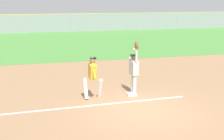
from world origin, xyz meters
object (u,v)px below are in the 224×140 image
object	(u,v)px
parked_car_white	(70,23)
parked_car_red	(108,22)
fielder	(134,68)
runner	(93,75)
parked_car_black	(32,24)
first_base	(132,94)
baseball	(134,49)
parked_car_blue	(140,22)

from	to	relation	value
parked_car_white	parked_car_red	distance (m)	5.40
fielder	parked_car_white	distance (m)	27.85
runner	parked_car_black	distance (m)	28.21
first_base	baseball	world-z (taller)	baseball
parked_car_blue	first_base	bearing A→B (deg)	-114.85
fielder	parked_car_blue	distance (m)	30.20
parked_car_blue	runner	bearing A→B (deg)	-117.72
fielder	runner	bearing A→B (deg)	-0.96
fielder	parked_car_red	world-z (taller)	fielder
baseball	parked_car_red	distance (m)	28.66
baseball	runner	bearing A→B (deg)	-169.68
first_base	parked_car_red	xyz separation A→B (m)	(5.56, 28.41, 0.63)
parked_car_red	parked_car_blue	distance (m)	4.66
runner	parked_car_blue	distance (m)	31.00
fielder	runner	distance (m)	1.81
baseball	parked_car_red	size ratio (longest dim) A/B	0.02
fielder	parked_car_blue	world-z (taller)	fielder
fielder	parked_car_red	distance (m)	28.80
parked_car_black	parked_car_blue	bearing A→B (deg)	6.22
parked_car_blue	parked_car_red	bearing A→B (deg)	177.06
parked_car_black	parked_car_white	xyz separation A→B (m)	(4.87, -0.02, 0.00)
fielder	parked_car_white	bearing A→B (deg)	-96.70
parked_car_black	parked_car_blue	size ratio (longest dim) A/B	0.99
baseball	parked_car_white	bearing A→B (deg)	89.98
parked_car_white	parked_car_red	xyz separation A→B (m)	(5.38, 0.43, 0.00)
parked_car_blue	parked_car_black	bearing A→B (deg)	177.09
fielder	parked_car_red	size ratio (longest dim) A/B	0.50
baseball	parked_car_white	xyz separation A→B (m)	(0.01, 27.69, -1.23)
parked_car_white	baseball	bearing A→B (deg)	-91.52
first_base	baseball	bearing A→B (deg)	59.29
first_base	parked_car_red	size ratio (longest dim) A/B	0.08
runner	first_base	bearing A→B (deg)	-2.04
first_base	runner	size ratio (longest dim) A/B	0.22
first_base	parked_car_black	xyz separation A→B (m)	(-4.68, 28.00, 0.63)
first_base	parked_car_white	xyz separation A→B (m)	(0.18, 27.98, 0.63)
parked_car_white	parked_car_red	bearing A→B (deg)	3.03
parked_car_red	parked_car_white	bearing A→B (deg)	-170.20
fielder	parked_car_black	bearing A→B (deg)	-86.79
baseball	parked_car_red	world-z (taller)	baseball
fielder	baseball	xyz separation A→B (m)	(0.04, 0.16, 0.79)
fielder	parked_car_white	size ratio (longest dim) A/B	0.51
first_base	baseball	xyz separation A→B (m)	(0.17, 0.29, 1.87)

